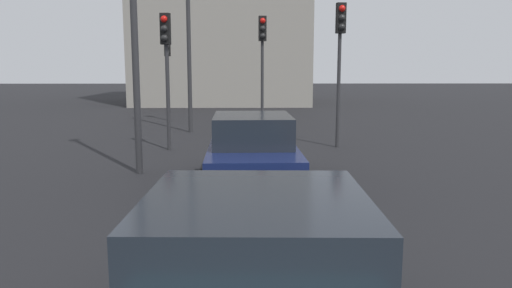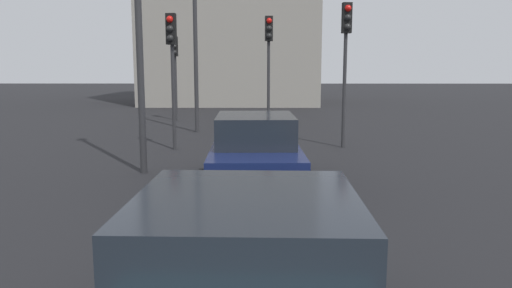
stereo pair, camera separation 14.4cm
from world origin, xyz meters
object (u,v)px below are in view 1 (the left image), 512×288
Objects in this scene: car_navy_lead at (252,151)px; traffic_light_far_left at (262,50)px; traffic_light_near_left at (166,53)px; car_teal_second at (257,287)px; traffic_light_near_right at (340,45)px; traffic_light_far_right at (168,60)px.

traffic_light_far_left is (8.15, -0.44, 2.39)m from car_navy_lead.
car_teal_second is at bearing 20.15° from traffic_light_near_left.
traffic_light_near_right is 1.13× the size of traffic_light_far_right.
traffic_light_far_left is 1.11× the size of traffic_light_far_right.
traffic_light_near_left is (10.94, 2.51, 2.18)m from car_teal_second.
car_navy_lead is 1.11× the size of car_teal_second.
traffic_light_far_left is (3.59, -2.95, 0.20)m from traffic_light_near_left.
car_navy_lead is 6.39m from car_teal_second.
traffic_light_near_right is 10.29m from traffic_light_far_right.
traffic_light_near_left is 1.04× the size of traffic_light_far_right.
traffic_light_far_left reaches higher than traffic_light_near_left.
traffic_light_near_left is at bearing -43.42° from traffic_light_far_left.
traffic_light_far_left reaches higher than traffic_light_far_right.
traffic_light_near_left is at bearing 6.68° from traffic_light_far_right.
car_teal_second is at bearing 178.57° from car_navy_lead.
car_teal_second is 1.00× the size of traffic_light_near_left.
traffic_light_near_right is at bearing 37.32° from traffic_light_far_right.
car_navy_lead is at bearing 36.14° from traffic_light_near_left.
traffic_light_far_left is at bearing -4.45° from car_navy_lead.
traffic_light_far_left is at bearing -149.27° from traffic_light_near_right.
traffic_light_far_right is (4.76, 4.29, -0.30)m from traffic_light_far_left.
traffic_light_far_right is at bearing -142.04° from traffic_light_far_left.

